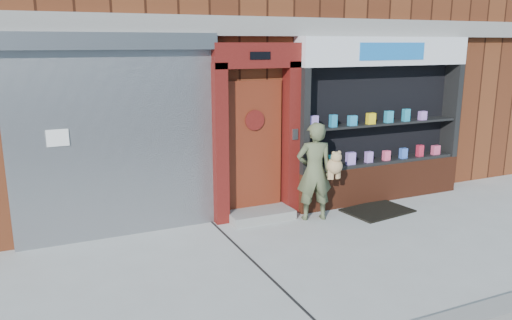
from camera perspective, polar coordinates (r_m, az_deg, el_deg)
ground at (r=7.46m, az=11.44°, el=-9.87°), size 80.00×80.00×0.00m
curb at (r=6.02m, az=23.95°, el=-16.10°), size 60.00×0.30×0.12m
shutter_bay at (r=7.61m, az=-15.82°, el=3.86°), size 3.10×0.30×3.04m
red_door_bay at (r=8.23m, az=0.04°, el=3.19°), size 1.52×0.58×2.90m
pharmacy_bay at (r=9.50m, az=14.01°, el=3.64°), size 3.50×0.41×3.00m
woman at (r=8.29m, az=6.83°, el=-1.26°), size 0.80×0.54×1.65m
doormat at (r=9.09m, az=13.70°, el=-5.63°), size 1.23×0.94×0.03m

